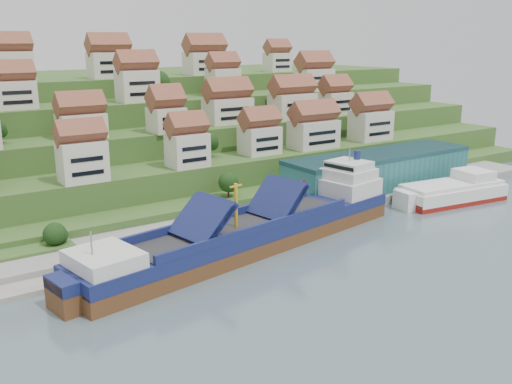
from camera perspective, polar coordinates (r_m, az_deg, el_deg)
ground at (r=123.78m, az=0.82°, el=-5.47°), size 300.00×300.00×0.00m
quay at (r=146.16m, az=3.89°, el=-1.81°), size 180.00×14.00×2.20m
hillside at (r=211.93m, az=-15.48°, el=5.61°), size 260.00×128.00×31.00m
hillside_village at (r=171.09m, az=-10.01°, el=8.37°), size 154.90×63.01×28.89m
hillside_trees at (r=160.74m, az=-10.43°, el=6.13°), size 146.17×62.27×31.32m
warehouse at (r=166.99m, az=12.21°, el=2.18°), size 60.00×15.00×10.00m
flagpole at (r=139.68m, az=4.58°, el=-0.15°), size 1.28×0.16×8.00m
cargo_ship at (r=122.87m, az=0.27°, el=-3.93°), size 82.31×26.07×18.08m
second_ship at (r=165.83m, az=19.13°, el=-0.01°), size 32.08×15.27×8.95m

